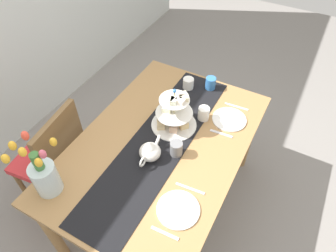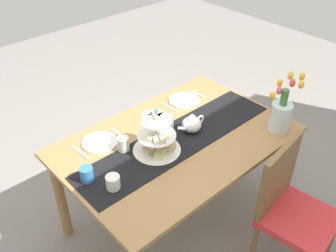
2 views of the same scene
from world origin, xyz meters
TOP-DOWN VIEW (x-y plane):
  - ground_plane at (0.00, 0.00)m, footprint 8.00×8.00m
  - dining_table at (0.00, 0.00)m, footprint 1.51×0.99m
  - chair_left at (-0.28, 0.72)m, footprint 0.47×0.47m
  - table_runner at (0.00, 0.01)m, footprint 1.46×0.35m
  - tiered_cake_stand at (0.18, 0.00)m, footprint 0.30×0.30m
  - teapot at (-0.13, 0.00)m, footprint 0.24×0.13m
  - tulip_vase at (-0.58, 0.38)m, footprint 0.25×0.18m
  - cream_jug at (0.57, 0.09)m, footprint 0.08×0.08m
  - dinner_plate_left at (-0.36, -0.30)m, footprint 0.23×0.23m
  - fork_left at (-0.50, -0.30)m, footprint 0.02×0.15m
  - knife_left at (-0.21, -0.30)m, footprint 0.03×0.17m
  - dinner_plate_right at (0.40, -0.30)m, footprint 0.23×0.23m
  - fork_right at (0.25, -0.30)m, footprint 0.03×0.15m
  - knife_right at (0.54, -0.30)m, footprint 0.02×0.17m
  - mug_grey at (-0.03, -0.12)m, footprint 0.08×0.08m
  - mug_white_text at (0.33, -0.14)m, footprint 0.08×0.08m
  - mug_orange at (0.64, -0.06)m, footprint 0.08×0.08m

SIDE VIEW (x-z plane):
  - ground_plane at x=0.00m, z-range 0.00..0.00m
  - chair_left at x=-0.28m, z-range 0.05..0.96m
  - dining_table at x=0.00m, z-range 0.27..1.03m
  - table_runner at x=0.00m, z-range 0.76..0.76m
  - fork_left at x=-0.50m, z-range 0.76..0.77m
  - knife_left at x=-0.21m, z-range 0.76..0.77m
  - fork_right at x=0.25m, z-range 0.76..0.77m
  - knife_right at x=0.54m, z-range 0.76..0.77m
  - dinner_plate_left at x=-0.36m, z-range 0.76..0.77m
  - dinner_plate_right at x=0.40m, z-range 0.76..0.77m
  - cream_jug at x=0.57m, z-range 0.76..0.84m
  - mug_white_text at x=0.33m, z-range 0.76..0.85m
  - mug_orange at x=0.64m, z-range 0.76..0.85m
  - mug_grey at x=-0.03m, z-range 0.76..0.86m
  - teapot at x=-0.13m, z-range 0.75..0.89m
  - tiered_cake_stand at x=0.18m, z-range 0.71..1.01m
  - tulip_vase at x=-0.58m, z-range 0.69..1.10m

